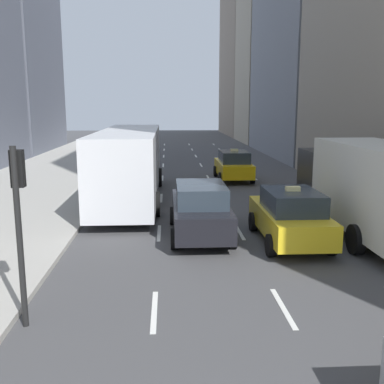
% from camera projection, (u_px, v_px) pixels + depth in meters
% --- Properties ---
extents(sidewalk_left, '(8.00, 66.00, 0.15)m').
position_uv_depth(sidewalk_left, '(53.00, 175.00, 27.87)').
color(sidewalk_left, '#ADAAA3').
rests_on(sidewalk_left, ground).
extents(lane_markings, '(5.72, 56.00, 0.01)m').
position_uv_depth(lane_markings, '(213.00, 186.00, 24.48)').
color(lane_markings, white).
rests_on(lane_markings, ground).
extents(taxi_lead, '(2.02, 4.40, 1.87)m').
position_uv_depth(taxi_lead, '(233.00, 165.00, 26.38)').
color(taxi_lead, yellow).
rests_on(taxi_lead, ground).
extents(taxi_second, '(2.02, 4.40, 1.87)m').
position_uv_depth(taxi_second, '(290.00, 216.00, 14.29)').
color(taxi_second, yellow).
rests_on(taxi_second, ground).
extents(sedan_black_near, '(2.02, 4.76, 1.81)m').
position_uv_depth(sedan_black_near, '(200.00, 209.00, 15.02)').
color(sedan_black_near, black).
rests_on(sedan_black_near, ground).
extents(city_bus, '(2.80, 11.61, 3.25)m').
position_uv_depth(city_bus, '(130.00, 162.00, 20.62)').
color(city_bus, silver).
rests_on(city_bus, ground).
extents(box_truck, '(2.58, 8.40, 3.15)m').
position_uv_depth(box_truck, '(365.00, 184.00, 15.18)').
color(box_truck, '#262628').
rests_on(box_truck, ground).
extents(traffic_light_pole, '(0.24, 0.42, 3.60)m').
position_uv_depth(traffic_light_pole, '(19.00, 207.00, 8.62)').
color(traffic_light_pole, black).
rests_on(traffic_light_pole, ground).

